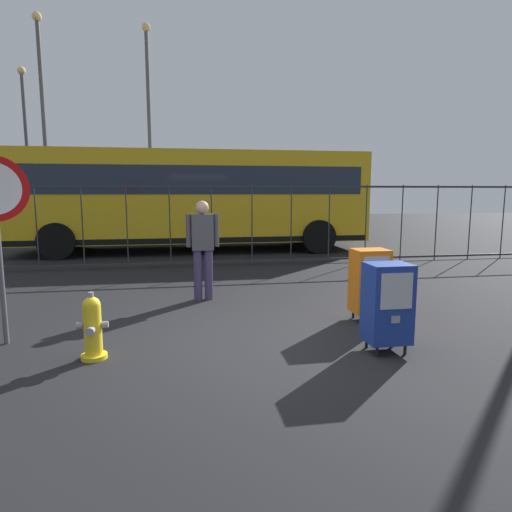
{
  "coord_description": "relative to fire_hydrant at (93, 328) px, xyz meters",
  "views": [
    {
      "loc": [
        -0.78,
        -4.98,
        1.81
      ],
      "look_at": [
        0.3,
        1.2,
        0.9
      ],
      "focal_mm": 30.93,
      "sensor_mm": 36.0,
      "label": 1
    }
  ],
  "objects": [
    {
      "name": "pedestrian",
      "position": [
        1.34,
        2.51,
        0.6
      ],
      "size": [
        0.55,
        0.22,
        1.67
      ],
      "color": "#382D51",
      "rests_on": "ground_plane"
    },
    {
      "name": "newspaper_box_primary",
      "position": [
        3.58,
        0.87,
        0.22
      ],
      "size": [
        0.48,
        0.42,
        1.02
      ],
      "color": "black",
      "rests_on": "ground_plane"
    },
    {
      "name": "bus_far",
      "position": [
        2.62,
        13.34,
        1.36
      ],
      "size": [
        10.59,
        3.11,
        3.0
      ],
      "rotation": [
        0.0,
        0.0,
        -0.04
      ],
      "color": "#4C5156",
      "rests_on": "ground_plane"
    },
    {
      "name": "fire_hydrant",
      "position": [
        0.0,
        0.0,
        0.0
      ],
      "size": [
        0.33,
        0.32,
        0.75
      ],
      "color": "yellow",
      "rests_on": "ground_plane"
    },
    {
      "name": "bus_near",
      "position": [
        1.36,
        8.92,
        1.36
      ],
      "size": [
        10.51,
        2.83,
        3.0
      ],
      "rotation": [
        0.0,
        0.0,
        -0.01
      ],
      "color": "gold",
      "rests_on": "ground_plane"
    },
    {
      "name": "fence_barrier",
      "position": [
        1.73,
        5.92,
        0.67
      ],
      "size": [
        18.03,
        0.04,
        2.0
      ],
      "color": "#2D2D33",
      "rests_on": "ground_plane"
    },
    {
      "name": "street_light_near_left",
      "position": [
        -0.08,
        13.0,
        4.25
      ],
      "size": [
        0.32,
        0.32,
        8.05
      ],
      "color": "#4C4F54",
      "rests_on": "ground_plane"
    },
    {
      "name": "ground_plane",
      "position": [
        1.73,
        0.12,
        -0.35
      ],
      "size": [
        60.0,
        60.0,
        0.0
      ],
      "primitive_type": "plane",
      "color": "black"
    },
    {
      "name": "street_light_near_right",
      "position": [
        -3.62,
        12.08,
        4.15
      ],
      "size": [
        0.32,
        0.32,
        7.86
      ],
      "color": "#4C4F54",
      "rests_on": "ground_plane"
    },
    {
      "name": "newspaper_box_secondary",
      "position": [
        3.26,
        -0.33,
        0.22
      ],
      "size": [
        0.48,
        0.42,
        1.02
      ],
      "color": "black",
      "rests_on": "ground_plane"
    },
    {
      "name": "street_light_far_right",
      "position": [
        -5.09,
        14.87,
        3.59
      ],
      "size": [
        0.32,
        0.32,
        6.76
      ],
      "color": "#4C4F54",
      "rests_on": "ground_plane"
    }
  ]
}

